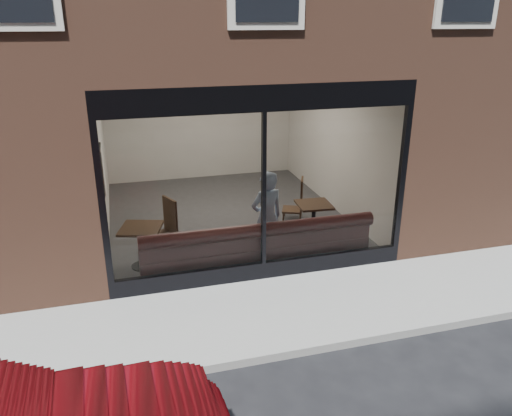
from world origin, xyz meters
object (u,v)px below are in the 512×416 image
object	(u,v)px
cafe_table_left	(141,228)
cafe_table_right	(314,205)
cafe_chair_right	(292,210)
banquette	(257,256)
person	(267,218)
cafe_chair_left	(163,236)

from	to	relation	value
cafe_table_left	cafe_table_right	world-z (taller)	cafe_table_left
cafe_table_right	cafe_chair_right	size ratio (longest dim) A/B	1.52
banquette	cafe_table_left	distance (m)	2.05
banquette	cafe_table_left	bearing A→B (deg)	163.94
cafe_table_right	cafe_chair_right	world-z (taller)	cafe_table_right
cafe_table_left	cafe_table_right	bearing A→B (deg)	4.95
person	cafe_table_right	xyz separation A→B (m)	(1.15, 0.66, -0.10)
cafe_table_left	cafe_chair_right	bearing A→B (deg)	22.90
person	cafe_table_right	distance (m)	1.33
banquette	cafe_table_right	distance (m)	1.70
banquette	person	world-z (taller)	person
banquette	cafe_chair_left	size ratio (longest dim) A/B	8.49
cafe_chair_right	person	bearing A→B (deg)	80.36
person	cafe_table_left	world-z (taller)	person
banquette	person	size ratio (longest dim) A/B	2.37
person	cafe_chair_left	world-z (taller)	person
cafe_table_right	cafe_chair_left	world-z (taller)	cafe_table_right
cafe_table_right	cafe_chair_right	xyz separation A→B (m)	(-0.05, 1.09, -0.50)
person	cafe_table_right	size ratio (longest dim) A/B	2.65
cafe_table_right	cafe_chair_left	bearing A→B (deg)	171.12
cafe_table_left	cafe_chair_right	world-z (taller)	cafe_table_left
cafe_table_left	cafe_chair_left	size ratio (longest dim) A/B	1.43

